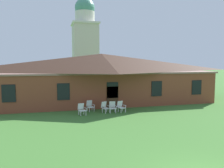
# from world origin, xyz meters

# --- Properties ---
(brick_building) EXTENTS (23.43, 10.40, 5.32)m
(brick_building) POSITION_xyz_m (-0.00, 19.06, 2.71)
(brick_building) COLOR brown
(brick_building) RESTS_ON ground
(dome_tower) EXTENTS (5.18, 5.18, 17.68)m
(dome_tower) POSITION_xyz_m (0.88, 39.05, 8.02)
(dome_tower) COLOR beige
(dome_tower) RESTS_ON ground
(lawn_chair_by_porch) EXTENTS (0.74, 0.79, 0.96)m
(lawn_chair_by_porch) POSITION_xyz_m (-3.12, 12.19, 0.50)
(lawn_chair_by_porch) COLOR white
(lawn_chair_by_porch) RESTS_ON ground
(lawn_chair_near_door) EXTENTS (0.74, 0.79, 0.96)m
(lawn_chair_near_door) POSITION_xyz_m (-2.22, 13.47, 0.50)
(lawn_chair_near_door) COLOR white
(lawn_chair_near_door) RESTS_ON ground
(lawn_chair_left_end) EXTENTS (0.80, 0.84, 0.96)m
(lawn_chair_left_end) POSITION_xyz_m (-1.05, 12.55, 0.50)
(lawn_chair_left_end) COLOR silver
(lawn_chair_left_end) RESTS_ON ground
(lawn_chair_middle) EXTENTS (0.69, 0.73, 0.96)m
(lawn_chair_middle) POSITION_xyz_m (-0.41, 12.45, 0.50)
(lawn_chair_middle) COLOR silver
(lawn_chair_middle) RESTS_ON ground
(lawn_chair_right_end) EXTENTS (0.75, 0.81, 0.96)m
(lawn_chair_right_end) POSITION_xyz_m (0.37, 12.47, 0.50)
(lawn_chair_right_end) COLOR white
(lawn_chair_right_end) RESTS_ON ground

